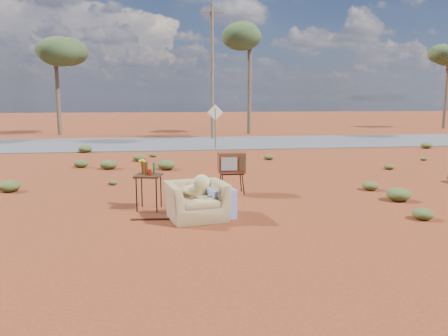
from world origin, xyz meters
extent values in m
plane|color=maroon|center=(0.00, 0.00, 0.00)|extent=(140.00, 140.00, 0.00)
cube|color=#565659|center=(0.00, 15.00, 0.02)|extent=(140.00, 7.00, 0.04)
imported|color=#9B8254|center=(-0.43, -0.39, 0.52)|extent=(1.31, 0.98, 1.04)
ellipsoid|color=#CBC37C|center=(-0.50, -0.35, 0.60)|extent=(0.38, 0.38, 0.22)
ellipsoid|color=#CBC37C|center=(-0.34, -0.58, 0.80)|extent=(0.33, 0.17, 0.33)
cube|color=navy|center=(0.09, -0.18, 0.30)|extent=(0.63, 0.85, 0.61)
cube|color=black|center=(0.67, 1.90, 0.55)|extent=(0.62, 0.48, 0.03)
cylinder|color=black|center=(0.38, 1.69, 0.28)|extent=(0.03, 0.03, 0.55)
cylinder|color=black|center=(0.94, 1.67, 0.28)|extent=(0.03, 0.03, 0.55)
cylinder|color=black|center=(0.39, 2.12, 0.28)|extent=(0.03, 0.03, 0.55)
cylinder|color=black|center=(0.95, 2.10, 0.28)|extent=(0.03, 0.03, 0.55)
cube|color=brown|center=(0.67, 1.90, 0.84)|extent=(0.70, 0.55, 0.53)
cube|color=gray|center=(0.56, 1.62, 0.84)|extent=(0.41, 0.03, 0.33)
cube|color=#472D19|center=(0.90, 1.61, 0.84)|extent=(0.16, 0.02, 0.38)
cube|color=#362313|center=(-1.43, 0.53, 0.78)|extent=(0.67, 0.67, 0.04)
cylinder|color=black|center=(-1.69, 0.36, 0.39)|extent=(0.03, 0.03, 0.78)
cylinder|color=black|center=(-1.26, 0.27, 0.39)|extent=(0.03, 0.03, 0.78)
cylinder|color=black|center=(-1.60, 0.80, 0.39)|extent=(0.03, 0.03, 0.78)
cylinder|color=black|center=(-1.16, 0.70, 0.39)|extent=(0.03, 0.03, 0.78)
cylinder|color=#4A240C|center=(-1.55, 0.62, 0.95)|extent=(0.08, 0.08, 0.29)
cylinder|color=#4A240C|center=(-1.47, 0.45, 0.96)|extent=(0.07, 0.07, 0.31)
cylinder|color=#2C5725|center=(-1.29, 0.62, 0.94)|extent=(0.07, 0.07, 0.27)
cylinder|color=#B9130E|center=(-1.39, 0.41, 0.87)|extent=(0.07, 0.07, 0.14)
cylinder|color=silver|center=(-1.55, 0.73, 0.88)|extent=(0.09, 0.09, 0.16)
ellipsoid|color=yellow|center=(-1.55, 0.73, 1.05)|extent=(0.18, 0.18, 0.13)
cylinder|color=#452412|center=(-0.94, -0.40, 0.02)|extent=(1.71, 0.21, 0.05)
cylinder|color=brown|center=(1.50, 12.00, 1.00)|extent=(0.06, 0.06, 2.00)
cube|color=silver|center=(1.50, 12.00, 1.80)|extent=(0.78, 0.04, 0.78)
cylinder|color=brown|center=(-8.00, 22.00, 3.00)|extent=(0.28, 0.28, 6.00)
ellipsoid|color=#3D552B|center=(-8.00, 22.00, 5.50)|extent=(3.20, 3.20, 2.20)
cylinder|color=brown|center=(5.00, 21.00, 3.50)|extent=(0.28, 0.28, 7.00)
ellipsoid|color=#3D552B|center=(5.00, 21.00, 6.50)|extent=(3.20, 3.20, 2.20)
cylinder|color=brown|center=(22.00, 24.00, 3.25)|extent=(0.28, 0.28, 6.50)
cylinder|color=brown|center=(2.00, 17.50, 4.00)|extent=(0.20, 0.20, 8.00)
cube|color=brown|center=(2.00, 17.50, 7.50)|extent=(1.40, 0.10, 0.10)
ellipsoid|color=#4C5926|center=(-5.20, 3.00, 0.15)|extent=(0.56, 0.56, 0.31)
ellipsoid|color=#4C5926|center=(4.50, 1.80, 0.12)|extent=(0.44, 0.44, 0.24)
ellipsoid|color=#4C5926|center=(-3.00, 6.50, 0.17)|extent=(0.60, 0.60, 0.33)
ellipsoid|color=#4C5926|center=(6.80, 5.00, 0.10)|extent=(0.36, 0.36, 0.20)
ellipsoid|color=#4C5926|center=(3.20, 8.00, 0.11)|extent=(0.40, 0.40, 0.22)
ellipsoid|color=#4C5926|center=(-1.50, 9.50, 0.08)|extent=(0.30, 0.30, 0.17)
camera|label=1|loc=(-1.12, -9.19, 2.49)|focal=35.00mm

